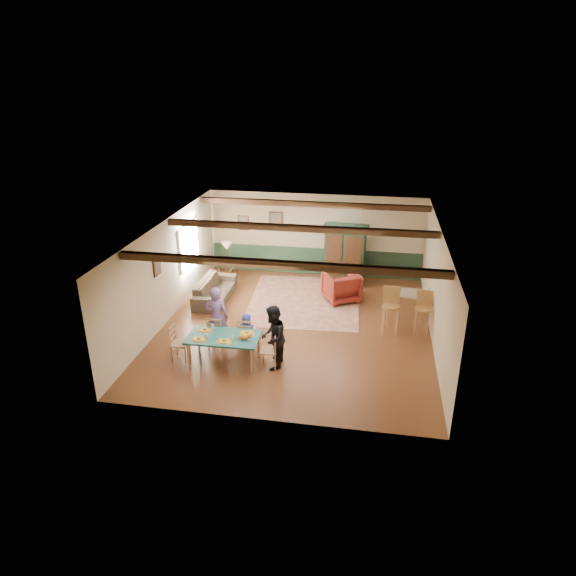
% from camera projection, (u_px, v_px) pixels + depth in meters
% --- Properties ---
extents(floor, '(8.00, 8.00, 0.00)m').
position_uv_depth(floor, '(296.00, 327.00, 13.63)').
color(floor, '#552C18').
rests_on(floor, ground).
extents(wall_back, '(7.00, 0.02, 2.70)m').
position_uv_depth(wall_back, '(315.00, 235.00, 16.74)').
color(wall_back, beige).
rests_on(wall_back, floor).
extents(wall_left, '(0.02, 8.00, 2.70)m').
position_uv_depth(wall_left, '(166.00, 272.00, 13.66)').
color(wall_left, beige).
rests_on(wall_left, floor).
extents(wall_right, '(0.02, 8.00, 2.70)m').
position_uv_depth(wall_right, '(437.00, 289.00, 12.55)').
color(wall_right, beige).
rests_on(wall_right, floor).
extents(ceiling, '(7.00, 8.00, 0.02)m').
position_uv_depth(ceiling, '(296.00, 229.00, 12.58)').
color(ceiling, beige).
rests_on(ceiling, wall_back).
extents(wainscot_back, '(6.95, 0.03, 0.90)m').
position_uv_depth(wainscot_back, '(315.00, 261.00, 17.07)').
color(wainscot_back, '#1D3524').
rests_on(wainscot_back, floor).
extents(ceiling_beam_front, '(6.95, 0.16, 0.16)m').
position_uv_depth(ceiling_beam_front, '(279.00, 264.00, 10.53)').
color(ceiling_beam_front, black).
rests_on(ceiling_beam_front, ceiling).
extents(ceiling_beam_mid, '(6.95, 0.16, 0.16)m').
position_uv_depth(ceiling_beam_mid, '(299.00, 228.00, 12.98)').
color(ceiling_beam_mid, black).
rests_on(ceiling_beam_mid, ceiling).
extents(ceiling_beam_back, '(6.95, 0.16, 0.16)m').
position_uv_depth(ceiling_beam_back, '(312.00, 204.00, 15.34)').
color(ceiling_beam_back, black).
rests_on(ceiling_beam_back, ceiling).
extents(window_left, '(0.06, 1.60, 1.30)m').
position_uv_depth(window_left, '(189.00, 245.00, 15.12)').
color(window_left, white).
rests_on(window_left, wall_left).
extents(picture_left_wall, '(0.04, 0.42, 0.52)m').
position_uv_depth(picture_left_wall, '(157.00, 265.00, 12.95)').
color(picture_left_wall, '#796F58').
rests_on(picture_left_wall, wall_left).
extents(picture_back_a, '(0.45, 0.04, 0.55)m').
position_uv_depth(picture_back_a, '(276.00, 220.00, 16.74)').
color(picture_back_a, '#796F58').
rests_on(picture_back_a, wall_back).
extents(picture_back_b, '(0.38, 0.04, 0.48)m').
position_uv_depth(picture_back_b, '(243.00, 223.00, 16.97)').
color(picture_back_b, '#796F58').
rests_on(picture_back_b, wall_back).
extents(dining_table, '(1.67, 0.95, 0.69)m').
position_uv_depth(dining_table, '(224.00, 350.00, 11.83)').
color(dining_table, '#1C5A54').
rests_on(dining_table, floor).
extents(dining_chair_far_left, '(0.39, 0.41, 0.87)m').
position_uv_depth(dining_chair_far_left, '(217.00, 332.00, 12.45)').
color(dining_chair_far_left, '#AD7B56').
rests_on(dining_chair_far_left, floor).
extents(dining_chair_far_right, '(0.39, 0.41, 0.87)m').
position_uv_depth(dining_chair_far_right, '(246.00, 334.00, 12.35)').
color(dining_chair_far_right, '#AD7B56').
rests_on(dining_chair_far_right, floor).
extents(dining_chair_end_left, '(0.41, 0.39, 0.87)m').
position_uv_depth(dining_chair_end_left, '(180.00, 343.00, 11.95)').
color(dining_chair_end_left, '#AD7B56').
rests_on(dining_chair_end_left, floor).
extents(dining_chair_end_right, '(0.41, 0.39, 0.87)m').
position_uv_depth(dining_chair_end_right, '(269.00, 350.00, 11.65)').
color(dining_chair_end_right, '#AD7B56').
rests_on(dining_chair_end_right, floor).
extents(person_man, '(0.58, 0.39, 1.58)m').
position_uv_depth(person_man, '(217.00, 317.00, 12.38)').
color(person_man, slate).
rests_on(person_man, floor).
extents(person_woman, '(0.59, 0.75, 1.51)m').
position_uv_depth(person_woman, '(273.00, 338.00, 11.51)').
color(person_woman, black).
rests_on(person_woman, floor).
extents(person_child, '(0.46, 0.30, 0.92)m').
position_uv_depth(person_child, '(247.00, 332.00, 12.40)').
color(person_child, navy).
rests_on(person_child, floor).
extents(cat, '(0.33, 0.13, 0.17)m').
position_uv_depth(cat, '(244.00, 337.00, 11.51)').
color(cat, orange).
rests_on(cat, dining_table).
extents(place_setting_near_left, '(0.37, 0.28, 0.11)m').
position_uv_depth(place_setting_near_left, '(199.00, 337.00, 11.54)').
color(place_setting_near_left, gold).
rests_on(place_setting_near_left, dining_table).
extents(place_setting_near_center, '(0.37, 0.28, 0.11)m').
position_uv_depth(place_setting_near_center, '(225.00, 339.00, 11.46)').
color(place_setting_near_center, gold).
rests_on(place_setting_near_center, dining_table).
extents(place_setting_far_left, '(0.37, 0.28, 0.11)m').
position_uv_depth(place_setting_far_left, '(205.00, 328.00, 11.96)').
color(place_setting_far_left, gold).
rests_on(place_setting_far_left, dining_table).
extents(place_setting_far_right, '(0.37, 0.28, 0.11)m').
position_uv_depth(place_setting_far_right, '(247.00, 331.00, 11.81)').
color(place_setting_far_right, gold).
rests_on(place_setting_far_right, dining_table).
extents(area_rug, '(3.41, 3.97, 0.01)m').
position_uv_depth(area_rug, '(304.00, 301.00, 15.19)').
color(area_rug, '#CBB593').
rests_on(area_rug, floor).
extents(armoire, '(1.42, 0.71, 1.93)m').
position_uv_depth(armoire, '(345.00, 255.00, 16.08)').
color(armoire, '#132F20').
rests_on(armoire, floor).
extents(armchair, '(1.27, 1.28, 0.87)m').
position_uv_depth(armchair, '(341.00, 287.00, 15.07)').
color(armchair, '#541210').
rests_on(armchair, floor).
extents(sofa, '(0.85, 2.14, 0.62)m').
position_uv_depth(sofa, '(215.00, 289.00, 15.21)').
color(sofa, '#3E3427').
rests_on(sofa, floor).
extents(end_table, '(0.59, 0.59, 0.65)m').
position_uv_depth(end_table, '(228.00, 269.00, 16.72)').
color(end_table, black).
rests_on(end_table, floor).
extents(table_lamp, '(0.36, 0.36, 0.59)m').
position_uv_depth(table_lamp, '(227.00, 251.00, 16.48)').
color(table_lamp, '#DAB28D').
rests_on(table_lamp, end_table).
extents(counter_table, '(1.13, 0.66, 0.93)m').
position_uv_depth(counter_table, '(407.00, 309.00, 13.58)').
color(counter_table, tan).
rests_on(counter_table, floor).
extents(bar_stool_left, '(0.46, 0.50, 1.26)m').
position_uv_depth(bar_stool_left, '(391.00, 312.00, 13.04)').
color(bar_stool_left, '#AB7C42').
rests_on(bar_stool_left, floor).
extents(bar_stool_right, '(0.48, 0.51, 1.18)m').
position_uv_depth(bar_stool_right, '(423.00, 314.00, 13.00)').
color(bar_stool_right, '#AB7C42').
rests_on(bar_stool_right, floor).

